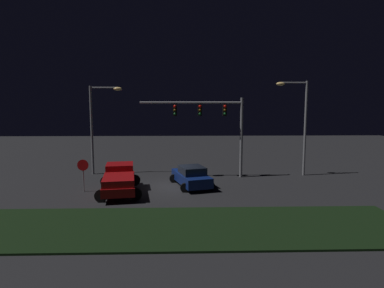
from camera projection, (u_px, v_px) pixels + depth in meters
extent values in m
plane|color=black|center=(175.00, 186.00, 23.86)|extent=(80.00, 80.00, 0.00)
cube|color=black|center=(171.00, 227.00, 15.61)|extent=(23.36, 5.60, 0.10)
cube|color=maroon|center=(119.00, 183.00, 21.75)|extent=(2.81, 5.64, 0.55)
cube|color=maroon|center=(120.00, 170.00, 22.82)|extent=(2.11, 2.16, 0.85)
cube|color=black|center=(120.00, 168.00, 22.81)|extent=(1.97, 1.77, 0.51)
cube|color=maroon|center=(119.00, 180.00, 20.63)|extent=(2.37, 3.29, 0.45)
cylinder|color=black|center=(106.00, 181.00, 23.49)|extent=(0.80, 0.22, 0.80)
cylinder|color=black|center=(135.00, 180.00, 23.86)|extent=(0.80, 0.22, 0.80)
cylinder|color=black|center=(101.00, 196.00, 19.69)|extent=(0.80, 0.22, 0.80)
cylinder|color=black|center=(135.00, 194.00, 20.07)|extent=(0.80, 0.22, 0.80)
cube|color=navy|center=(191.00, 178.00, 23.64)|extent=(2.97, 4.73, 0.70)
cube|color=black|center=(192.00, 170.00, 23.33)|extent=(2.10, 2.37, 0.55)
cylinder|color=black|center=(174.00, 178.00, 24.80)|extent=(0.64, 0.22, 0.64)
cylinder|color=black|center=(196.00, 177.00, 25.37)|extent=(0.64, 0.22, 0.64)
cylinder|color=black|center=(185.00, 188.00, 21.98)|extent=(0.64, 0.22, 0.64)
cylinder|color=black|center=(210.00, 186.00, 22.54)|extent=(0.64, 0.22, 0.64)
cylinder|color=slate|center=(241.00, 138.00, 26.41)|extent=(0.24, 0.24, 6.50)
cylinder|color=slate|center=(191.00, 103.00, 25.96)|extent=(8.20, 0.18, 0.18)
cube|color=black|center=(225.00, 110.00, 26.11)|extent=(0.32, 0.44, 0.95)
sphere|color=red|center=(225.00, 106.00, 25.84)|extent=(0.22, 0.22, 0.22)
sphere|color=#59380A|center=(225.00, 110.00, 25.88)|extent=(0.22, 0.22, 0.22)
sphere|color=#0C4719|center=(225.00, 114.00, 25.91)|extent=(0.22, 0.22, 0.22)
cube|color=black|center=(200.00, 110.00, 26.05)|extent=(0.32, 0.44, 0.95)
sphere|color=red|center=(200.00, 106.00, 25.79)|extent=(0.22, 0.22, 0.22)
sphere|color=#59380A|center=(200.00, 110.00, 25.82)|extent=(0.22, 0.22, 0.22)
sphere|color=#0C4719|center=(200.00, 114.00, 25.86)|extent=(0.22, 0.22, 0.22)
cube|color=black|center=(175.00, 110.00, 26.00)|extent=(0.32, 0.44, 0.95)
sphere|color=red|center=(175.00, 106.00, 25.73)|extent=(0.22, 0.22, 0.22)
sphere|color=#59380A|center=(175.00, 110.00, 25.77)|extent=(0.22, 0.22, 0.22)
sphere|color=#0C4719|center=(175.00, 114.00, 25.80)|extent=(0.22, 0.22, 0.22)
cylinder|color=slate|center=(92.00, 131.00, 27.53)|extent=(0.20, 0.20, 7.51)
cylinder|color=slate|center=(104.00, 88.00, 27.14)|extent=(2.29, 0.12, 0.12)
ellipsoid|color=#F9CC72|center=(118.00, 89.00, 27.18)|extent=(0.70, 0.44, 0.30)
cylinder|color=slate|center=(305.00, 129.00, 27.04)|extent=(0.20, 0.20, 7.88)
cylinder|color=slate|center=(294.00, 83.00, 26.56)|extent=(2.20, 0.12, 0.12)
ellipsoid|color=#F9CC72|center=(280.00, 84.00, 26.54)|extent=(0.70, 0.44, 0.30)
cylinder|color=slate|center=(83.00, 176.00, 22.05)|extent=(0.07, 0.07, 2.20)
cylinder|color=#B20C0F|center=(83.00, 165.00, 21.94)|extent=(0.76, 0.03, 0.76)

